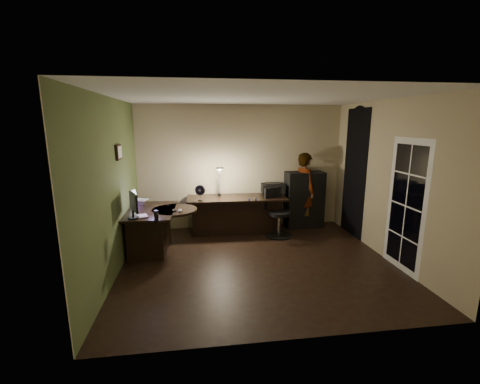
{
  "coord_description": "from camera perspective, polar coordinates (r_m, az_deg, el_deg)",
  "views": [
    {
      "loc": [
        -0.98,
        -4.97,
        2.32
      ],
      "look_at": [
        -0.15,
        1.05,
        1.0
      ],
      "focal_mm": 24.0,
      "sensor_mm": 36.0,
      "label": 1
    }
  ],
  "objects": [
    {
      "name": "laptop_stand",
      "position": [
        6.47,
        -17.55,
        -1.73
      ],
      "size": [
        0.24,
        0.21,
        0.09
      ],
      "primitive_type": "cube",
      "rotation": [
        0.0,
        0.0,
        0.15
      ],
      "color": "silver",
      "rests_on": "desk_left"
    },
    {
      "name": "floor",
      "position": [
        5.58,
        3.08,
        -12.41
      ],
      "size": [
        4.5,
        4.0,
        0.01
      ],
      "primitive_type": "cube",
      "color": "black",
      "rests_on": "ground"
    },
    {
      "name": "green_wall_overlay",
      "position": [
        5.22,
        -21.66,
        0.67
      ],
      "size": [
        0.0,
        4.0,
        2.7
      ],
      "primitive_type": "cube",
      "color": "#4B5D2F",
      "rests_on": "floor"
    },
    {
      "name": "wall_left",
      "position": [
        5.22,
        -21.82,
        0.67
      ],
      "size": [
        0.01,
        4.0,
        2.7
      ],
      "primitive_type": "cube",
      "color": "tan",
      "rests_on": "floor"
    },
    {
      "name": "cabinet",
      "position": [
        7.36,
        11.32,
        -1.3
      ],
      "size": [
        0.85,
        0.45,
        1.25
      ],
      "primitive_type": "cube",
      "rotation": [
        0.0,
        0.0,
        0.04
      ],
      "color": "black",
      "rests_on": "floor"
    },
    {
      "name": "mouse",
      "position": [
        5.8,
        -10.63,
        -3.21
      ],
      "size": [
        0.09,
        0.11,
        0.04
      ],
      "primitive_type": "ellipsoid",
      "rotation": [
        0.0,
        0.0,
        -0.26
      ],
      "color": "silver",
      "rests_on": "desk_left"
    },
    {
      "name": "wall_right",
      "position": [
        6.01,
        24.86,
        1.83
      ],
      "size": [
        0.01,
        4.0,
        2.7
      ],
      "primitive_type": "cube",
      "color": "tan",
      "rests_on": "floor"
    },
    {
      "name": "ceiling",
      "position": [
        5.08,
        3.44,
        16.58
      ],
      "size": [
        4.5,
        4.0,
        0.01
      ],
      "primitive_type": "cube",
      "color": "silver",
      "rests_on": "floor"
    },
    {
      "name": "framed_picture",
      "position": [
        5.58,
        -20.8,
        6.63
      ],
      "size": [
        0.04,
        0.3,
        0.25
      ],
      "primitive_type": "cube",
      "color": "black",
      "rests_on": "wall_left"
    },
    {
      "name": "desk_lamp",
      "position": [
        6.72,
        -3.76,
        2.15
      ],
      "size": [
        0.25,
        0.35,
        0.69
      ],
      "primitive_type": "cube",
      "rotation": [
        0.0,
        0.0,
        0.28
      ],
      "color": "black",
      "rests_on": "desk_right"
    },
    {
      "name": "office_chair",
      "position": [
        6.66,
        6.95,
        -3.72
      ],
      "size": [
        0.73,
        0.73,
        0.99
      ],
      "primitive_type": "cube",
      "rotation": [
        0.0,
        0.0,
        0.42
      ],
      "color": "black",
      "rests_on": "floor"
    },
    {
      "name": "french_door",
      "position": [
        5.61,
        27.41,
        -2.22
      ],
      "size": [
        0.02,
        0.92,
        2.1
      ],
      "primitive_type": "cube",
      "color": "white",
      "rests_on": "floor"
    },
    {
      "name": "pen",
      "position": [
        6.25,
        -12.72,
        -2.31
      ],
      "size": [
        0.02,
        0.14,
        0.01
      ],
      "primitive_type": "cube",
      "rotation": [
        0.0,
        0.0,
        0.08
      ],
      "color": "black",
      "rests_on": "desk_left"
    },
    {
      "name": "desk_right",
      "position": [
        6.85,
        -0.56,
        -4.1
      ],
      "size": [
        2.1,
        0.78,
        0.78
      ],
      "primitive_type": "cube",
      "rotation": [
        0.0,
        0.0,
        -0.02
      ],
      "color": "black",
      "rests_on": "floor"
    },
    {
      "name": "phone",
      "position": [
        5.89,
        -11.63,
        -3.16
      ],
      "size": [
        0.07,
        0.14,
        0.01
      ],
      "primitive_type": "cube",
      "rotation": [
        0.0,
        0.0,
        0.02
      ],
      "color": "black",
      "rests_on": "desk_left"
    },
    {
      "name": "headphones",
      "position": [
        6.33,
        2.26,
        -1.31
      ],
      "size": [
        0.18,
        0.1,
        0.08
      ],
      "primitive_type": "cube",
      "rotation": [
        0.0,
        0.0,
        -0.19
      ],
      "color": "#1B279B",
      "rests_on": "desk_right"
    },
    {
      "name": "speaker",
      "position": [
        5.28,
        -14.66,
        -4.15
      ],
      "size": [
        0.08,
        0.08,
        0.18
      ],
      "primitive_type": "cylinder",
      "rotation": [
        0.0,
        0.0,
        -0.09
      ],
      "color": "black",
      "rests_on": "desk_left"
    },
    {
      "name": "laptop",
      "position": [
        6.44,
        -17.41,
        -0.53
      ],
      "size": [
        0.36,
        0.35,
        0.2
      ],
      "primitive_type": "cube",
      "rotation": [
        0.0,
        0.0,
        -0.36
      ],
      "color": "silver",
      "rests_on": "laptop_stand"
    },
    {
      "name": "desk_left",
      "position": [
        6.16,
        -15.24,
        -6.53
      ],
      "size": [
        0.87,
        1.36,
        0.77
      ],
      "primitive_type": "cube",
      "rotation": [
        0.0,
        0.0,
        -0.04
      ],
      "color": "black",
      "rests_on": "floor"
    },
    {
      "name": "wall_front",
      "position": [
        3.27,
        10.01,
        -5.16
      ],
      "size": [
        4.5,
        0.01,
        2.7
      ],
      "primitive_type": "cube",
      "color": "tan",
      "rests_on": "floor"
    },
    {
      "name": "printer",
      "position": [
        7.12,
        5.86,
        0.73
      ],
      "size": [
        0.53,
        0.43,
        0.22
      ],
      "primitive_type": "cube",
      "rotation": [
        0.0,
        0.0,
        -0.09
      ],
      "color": "black",
      "rests_on": "desk_right"
    },
    {
      "name": "arched_doorway",
      "position": [
        6.99,
        19.7,
        3.14
      ],
      "size": [
        0.01,
        0.9,
        2.6
      ],
      "primitive_type": "cube",
      "color": "black",
      "rests_on": "floor"
    },
    {
      "name": "wall_back",
      "position": [
        7.11,
        0.14,
        4.41
      ],
      "size": [
        4.5,
        0.01,
        2.7
      ],
      "primitive_type": "cube",
      "color": "tan",
      "rests_on": "floor"
    },
    {
      "name": "desk_fan",
      "position": [
        6.43,
        -7.08,
        -0.11
      ],
      "size": [
        0.23,
        0.17,
        0.31
      ],
      "primitive_type": "cube",
      "rotation": [
        0.0,
        0.0,
        -0.33
      ],
      "color": "black",
      "rests_on": "desk_right"
    },
    {
      "name": "notepad",
      "position": [
        5.67,
        -16.93,
        -4.06
      ],
      "size": [
        0.23,
        0.26,
        0.01
      ],
      "primitive_type": "cube",
      "rotation": [
        0.0,
        0.0,
        0.39
      ],
      "color": "silver",
      "rests_on": "desk_left"
    },
    {
      "name": "person",
      "position": [
        7.32,
        11.42,
        0.31
      ],
      "size": [
        0.52,
        0.67,
        1.68
      ],
      "primitive_type": "imported",
      "rotation": [
        0.0,
        0.0,
        1.79
      ],
      "color": "#D8A88C",
      "rests_on": "floor"
    },
    {
      "name": "monitor",
      "position": [
        5.56,
        -18.52,
        -2.89
      ],
      "size": [
        0.26,
        0.46,
        0.3
      ],
      "primitive_type": "cube",
      "rotation": [
        0.0,
        0.0,
        0.4
      ],
      "color": "black",
      "rests_on": "desk_left"
    }
  ]
}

